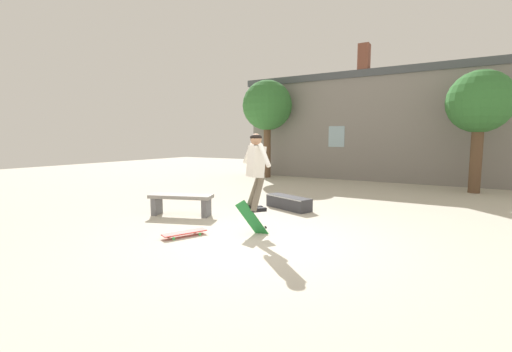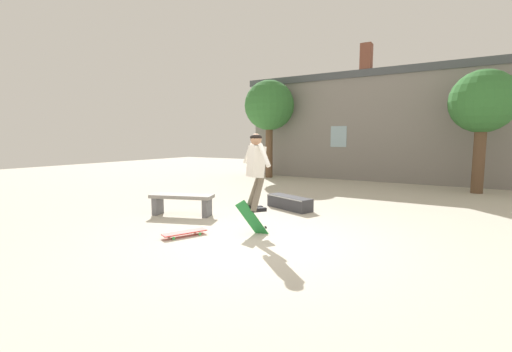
% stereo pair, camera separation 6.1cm
% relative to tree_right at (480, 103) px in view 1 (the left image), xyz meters
% --- Properties ---
extents(ground_plane, '(40.00, 40.00, 0.00)m').
position_rel_tree_right_xyz_m(ground_plane, '(-3.40, -8.16, -2.91)').
color(ground_plane, beige).
extents(building_backdrop, '(12.49, 0.52, 5.68)m').
position_rel_tree_right_xyz_m(building_backdrop, '(-3.41, 1.56, -0.53)').
color(building_backdrop, gray).
rests_on(building_backdrop, ground_plane).
extents(tree_right, '(2.00, 2.00, 3.98)m').
position_rel_tree_right_xyz_m(tree_right, '(0.00, 0.00, 0.00)').
color(tree_right, brown).
rests_on(tree_right, ground_plane).
extents(tree_left, '(2.24, 2.24, 4.41)m').
position_rel_tree_right_xyz_m(tree_left, '(-8.08, 0.48, 0.33)').
color(tree_left, brown).
rests_on(tree_left, ground_plane).
extents(park_bench, '(1.53, 0.92, 0.49)m').
position_rel_tree_right_xyz_m(park_bench, '(-6.01, -7.45, -2.56)').
color(park_bench, gray).
rests_on(park_bench, ground_plane).
extents(skate_ledge, '(1.37, 0.87, 0.32)m').
position_rel_tree_right_xyz_m(skate_ledge, '(-4.17, -5.49, -2.75)').
color(skate_ledge, '#38383D').
rests_on(skate_ledge, ground_plane).
extents(skater, '(0.97, 0.73, 1.43)m').
position_rel_tree_right_xyz_m(skater, '(-3.70, -7.92, -1.61)').
color(skater, silver).
extents(skateboard_flipping, '(0.58, 0.34, 0.81)m').
position_rel_tree_right_xyz_m(skateboard_flipping, '(-3.78, -7.92, -2.66)').
color(skateboard_flipping, '#237F38').
extents(skateboard_resting, '(0.53, 0.84, 0.08)m').
position_rel_tree_right_xyz_m(skateboard_resting, '(-4.76, -8.71, -2.84)').
color(skateboard_resting, red).
rests_on(skateboard_resting, ground_plane).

